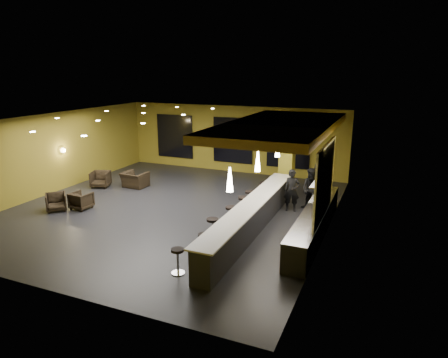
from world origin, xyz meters
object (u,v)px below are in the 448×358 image
at_px(bar_stool_3, 231,214).
at_px(staff_b, 312,189).
at_px(column, 287,155).
at_px(pendant_2, 278,148).
at_px(bar_stool_5, 249,197).
at_px(prep_counter, 314,223).
at_px(bar_stool_0, 178,258).
at_px(bar_stool_1, 204,242).
at_px(bar_stool_2, 212,227).
at_px(staff_a, 292,190).
at_px(pendant_1, 258,161).
at_px(armchair_b, 81,200).
at_px(staff_c, 318,186).
at_px(bar_counter, 252,218).
at_px(bar_stool_4, 244,205).
at_px(armchair_d, 135,180).
at_px(bar_stool_6, 264,189).
at_px(armchair_a, 56,202).
at_px(armchair_c, 101,179).
at_px(pendant_0, 230,180).

bearing_deg(bar_stool_3, staff_b, 51.83).
distance_m(column, pendant_2, 1.71).
bearing_deg(staff_b, bar_stool_5, -145.90).
bearing_deg(prep_counter, bar_stool_3, -172.41).
xyz_separation_m(bar_stool_0, bar_stool_1, (0.24, 1.15, 0.01)).
relative_size(column, bar_stool_2, 4.52).
relative_size(staff_a, bar_stool_0, 2.28).
bearing_deg(staff_b, column, 146.45).
relative_size(pendant_1, armchair_b, 0.95).
bearing_deg(column, bar_stool_2, -98.76).
bearing_deg(staff_a, armchair_b, -171.93).
bearing_deg(staff_c, bar_stool_0, -110.89).
bearing_deg(bar_stool_0, staff_b, 70.34).
bearing_deg(bar_counter, bar_stool_4, 122.71).
height_order(armchair_d, bar_stool_6, bar_stool_6).
bearing_deg(staff_b, prep_counter, -61.12).
height_order(staff_a, staff_c, staff_c).
distance_m(staff_a, armchair_d, 7.53).
height_order(pendant_2, armchair_b, pendant_2).
distance_m(pendant_1, armchair_d, 7.47).
height_order(column, bar_stool_6, column).
distance_m(pendant_2, armchair_d, 7.06).
bearing_deg(bar_stool_1, bar_stool_2, 102.18).
distance_m(staff_a, bar_stool_5, 1.68).
xyz_separation_m(pendant_2, bar_stool_0, (-0.89, -6.49, -1.89)).
height_order(prep_counter, column, column).
relative_size(bar_counter, prep_counter, 1.33).
xyz_separation_m(column, staff_c, (1.60, -1.27, -0.85)).
distance_m(armchair_a, bar_stool_6, 8.32).
bearing_deg(staff_c, staff_a, -140.16).
bearing_deg(armchair_c, pendant_1, -32.76).
xyz_separation_m(prep_counter, pendant_2, (-2.00, 2.50, 1.92)).
bearing_deg(staff_b, bar_stool_3, -112.63).
height_order(staff_c, armchair_a, staff_c).
relative_size(bar_stool_0, bar_stool_4, 0.88).
xyz_separation_m(armchair_a, bar_stool_2, (6.82, -0.29, 0.15)).
bearing_deg(bar_stool_5, bar_stool_4, -81.27).
bearing_deg(bar_stool_0, bar_stool_5, 89.73).
relative_size(pendant_1, armchair_d, 0.64).
xyz_separation_m(pendant_0, armchair_a, (-7.72, 1.06, -2.01)).
bearing_deg(pendant_2, armchair_b, -154.01).
xyz_separation_m(pendant_0, staff_a, (0.73, 4.58, -1.53)).
relative_size(armchair_d, bar_stool_0, 1.52).
height_order(staff_c, bar_stool_4, staff_c).
xyz_separation_m(bar_stool_3, bar_stool_6, (0.17, 3.34, 0.01)).
height_order(armchair_a, bar_stool_3, bar_stool_3).
bearing_deg(prep_counter, bar_stool_6, 131.90).
distance_m(pendant_1, armchair_b, 7.30).
xyz_separation_m(bar_stool_0, bar_stool_6, (0.24, 6.95, 0.02)).
height_order(bar_counter, bar_stool_3, bar_counter).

